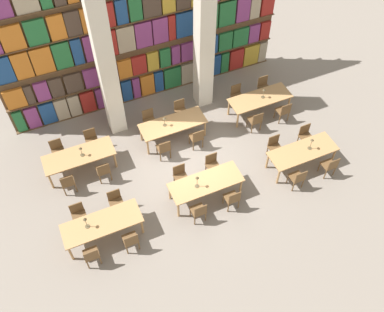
{
  "coord_description": "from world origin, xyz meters",
  "views": [
    {
      "loc": [
        -3.49,
        -8.09,
        11.43
      ],
      "look_at": [
        0.0,
        -0.14,
        0.67
      ],
      "focal_mm": 40.0,
      "sensor_mm": 36.0,
      "label": 1
    }
  ],
  "objects_px": {
    "chair_1": "(79,215)",
    "chair_22": "(283,111)",
    "chair_15": "(92,140)",
    "chair_19": "(181,110)",
    "reading_table_1": "(206,183)",
    "chair_10": "(330,165)",
    "chair_14": "(103,171)",
    "chair_21": "(237,95)",
    "chair_6": "(232,198)",
    "reading_table_5": "(260,99)",
    "chair_12": "(68,182)",
    "desk_lamp_3": "(81,150)",
    "chair_9": "(275,146)",
    "chair_5": "(180,176)",
    "desk_lamp_0": "(85,221)",
    "desk_lamp_5": "(264,92)",
    "chair_13": "(58,150)",
    "chair_23": "(264,86)",
    "pillar_left": "(105,61)",
    "reading_table_4": "(173,125)",
    "reading_table_2": "(303,152)",
    "desk_lamp_4": "(164,120)",
    "chair_3": "(116,201)",
    "chair_8": "(298,178)",
    "chair_20": "(256,120)",
    "chair_4": "(199,211)",
    "desk_lamp_1": "(197,180)",
    "reading_table_0": "(102,224)",
    "chair_2": "(131,240)",
    "reading_table_3": "(79,157)",
    "chair_17": "(149,120)",
    "chair_11": "(305,135)",
    "chair_16": "(164,148)",
    "chair_18": "(197,137)",
    "chair_7": "(212,165)",
    "chair_0": "(92,255)",
    "desk_lamp_2": "(312,142)"
  },
  "relations": [
    {
      "from": "chair_9",
      "to": "chair_1",
      "type": "bearing_deg",
      "value": -0.35
    },
    {
      "from": "desk_lamp_1",
      "to": "chair_23",
      "type": "distance_m",
      "value": 5.46
    },
    {
      "from": "chair_1",
      "to": "reading_table_3",
      "type": "distance_m",
      "value": 2.08
    },
    {
      "from": "chair_15",
      "to": "chair_16",
      "type": "relative_size",
      "value": 1.0
    },
    {
      "from": "chair_8",
      "to": "chair_20",
      "type": "height_order",
      "value": "same"
    },
    {
      "from": "chair_3",
      "to": "chair_9",
      "type": "xyz_separation_m",
      "value": [
        5.54,
        -0.04,
        0.0
      ]
    },
    {
      "from": "chair_2",
      "to": "chair_9",
      "type": "relative_size",
      "value": 1.0
    },
    {
      "from": "chair_5",
      "to": "desk_lamp_1",
      "type": "height_order",
      "value": "desk_lamp_1"
    },
    {
      "from": "chair_5",
      "to": "chair_9",
      "type": "relative_size",
      "value": 1.0
    },
    {
      "from": "chair_11",
      "to": "chair_23",
      "type": "xyz_separation_m",
      "value": [
        -0.07,
        2.74,
        0.0
      ]
    },
    {
      "from": "pillar_left",
      "to": "reading_table_4",
      "type": "height_order",
      "value": "pillar_left"
    },
    {
      "from": "chair_8",
      "to": "desk_lamp_2",
      "type": "distance_m",
      "value": 1.25
    },
    {
      "from": "chair_14",
      "to": "reading_table_4",
      "type": "relative_size",
      "value": 0.39
    },
    {
      "from": "chair_10",
      "to": "reading_table_5",
      "type": "height_order",
      "value": "chair_10"
    },
    {
      "from": "chair_13",
      "to": "chair_23",
      "type": "bearing_deg",
      "value": 179.91
    },
    {
      "from": "chair_14",
      "to": "chair_18",
      "type": "xyz_separation_m",
      "value": [
        3.32,
        0.09,
        0.0
      ]
    },
    {
      "from": "chair_10",
      "to": "chair_23",
      "type": "xyz_separation_m",
      "value": [
        -0.07,
        4.17,
        0.0
      ]
    },
    {
      "from": "reading_table_2",
      "to": "desk_lamp_4",
      "type": "xyz_separation_m",
      "value": [
        -3.7,
        2.86,
        0.33
      ]
    },
    {
      "from": "chair_12",
      "to": "chair_17",
      "type": "distance_m",
      "value": 3.61
    },
    {
      "from": "desk_lamp_4",
      "to": "chair_22",
      "type": "distance_m",
      "value": 4.36
    },
    {
      "from": "desk_lamp_1",
      "to": "chair_15",
      "type": "relative_size",
      "value": 0.55
    },
    {
      "from": "chair_15",
      "to": "chair_19",
      "type": "distance_m",
      "value": 3.32
    },
    {
      "from": "reading_table_1",
      "to": "desk_lamp_4",
      "type": "relative_size",
      "value": 5.93
    },
    {
      "from": "chair_16",
      "to": "chair_18",
      "type": "relative_size",
      "value": 1.0
    },
    {
      "from": "chair_1",
      "to": "chair_8",
      "type": "xyz_separation_m",
      "value": [
        6.69,
        -1.47,
        0.0
      ]
    },
    {
      "from": "desk_lamp_4",
      "to": "reading_table_0",
      "type": "bearing_deg",
      "value": -137.22
    },
    {
      "from": "chair_4",
      "to": "desk_lamp_1",
      "type": "distance_m",
      "value": 0.93
    },
    {
      "from": "desk_lamp_0",
      "to": "reading_table_5",
      "type": "height_order",
      "value": "desk_lamp_0"
    },
    {
      "from": "chair_4",
      "to": "chair_7",
      "type": "bearing_deg",
      "value": 51.73
    },
    {
      "from": "chair_6",
      "to": "reading_table_0",
      "type": "bearing_deg",
      "value": 171.05
    },
    {
      "from": "chair_2",
      "to": "chair_21",
      "type": "xyz_separation_m",
      "value": [
        5.54,
        4.13,
        0.0
      ]
    },
    {
      "from": "desk_lamp_0",
      "to": "chair_14",
      "type": "xyz_separation_m",
      "value": [
        0.99,
        1.95,
        -0.57
      ]
    },
    {
      "from": "chair_12",
      "to": "desk_lamp_3",
      "type": "xyz_separation_m",
      "value": [
        0.7,
        0.66,
        0.52
      ]
    },
    {
      "from": "chair_14",
      "to": "chair_21",
      "type": "relative_size",
      "value": 1.0
    },
    {
      "from": "desk_lamp_0",
      "to": "desk_lamp_5",
      "type": "bearing_deg",
      "value": 20.09
    },
    {
      "from": "pillar_left",
      "to": "reading_table_5",
      "type": "distance_m",
      "value": 5.71
    },
    {
      "from": "chair_14",
      "to": "chair_6",
      "type": "bearing_deg",
      "value": -38.34
    },
    {
      "from": "chair_11",
      "to": "chair_12",
      "type": "xyz_separation_m",
      "value": [
        -7.93,
        1.33,
        0.0
      ]
    },
    {
      "from": "chair_4",
      "to": "chair_22",
      "type": "height_order",
      "value": "same"
    },
    {
      "from": "chair_12",
      "to": "chair_22",
      "type": "xyz_separation_m",
      "value": [
        7.86,
        -0.01,
        0.0
      ]
    },
    {
      "from": "reading_table_3",
      "to": "chair_17",
      "type": "height_order",
      "value": "chair_17"
    },
    {
      "from": "reading_table_3",
      "to": "reading_table_4",
      "type": "xyz_separation_m",
      "value": [
        3.31,
        0.09,
        0.0
      ]
    },
    {
      "from": "desk_lamp_4",
      "to": "desk_lamp_5",
      "type": "relative_size",
      "value": 0.96
    },
    {
      "from": "chair_22",
      "to": "chair_6",
      "type": "bearing_deg",
      "value": -142.52
    },
    {
      "from": "desk_lamp_0",
      "to": "chair_14",
      "type": "distance_m",
      "value": 2.27
    },
    {
      "from": "pillar_left",
      "to": "chair_0",
      "type": "height_order",
      "value": "pillar_left"
    },
    {
      "from": "chair_1",
      "to": "chair_22",
      "type": "relative_size",
      "value": 1.0
    },
    {
      "from": "reading_table_2",
      "to": "chair_23",
      "type": "height_order",
      "value": "chair_23"
    },
    {
      "from": "reading_table_1",
      "to": "chair_10",
      "type": "bearing_deg",
      "value": -11.91
    },
    {
      "from": "chair_5",
      "to": "reading_table_4",
      "type": "bearing_deg",
      "value": -105.61
    }
  ]
}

